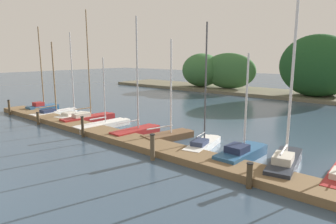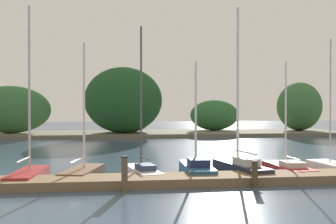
{
  "view_description": "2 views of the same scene",
  "coord_description": "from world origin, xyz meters",
  "px_view_note": "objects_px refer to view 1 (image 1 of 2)",
  "views": [
    {
      "loc": [
        13.0,
        -1.07,
        5.15
      ],
      "look_at": [
        0.99,
        12.89,
        1.61
      ],
      "focal_mm": 31.94,
      "sensor_mm": 36.0,
      "label": 1
    },
    {
      "loc": [
        3.06,
        -5.01,
        3.13
      ],
      "look_at": [
        5.11,
        11.28,
        2.93
      ],
      "focal_mm": 40.92,
      "sensor_mm": 36.0,
      "label": 2
    }
  ],
  "objects_px": {
    "sailboat_4": "(104,124)",
    "mooring_piling_3": "(152,147)",
    "sailboat_1": "(54,112)",
    "sailboat_2": "(73,115)",
    "mooring_piling_0": "(9,107)",
    "mooring_piling_4": "(249,175)",
    "sailboat_9": "(285,159)",
    "mooring_piling_1": "(38,118)",
    "sailboat_5": "(137,130)",
    "sailboat_6": "(170,134)",
    "sailboat_7": "(203,143)",
    "mooring_piling_2": "(83,127)",
    "sailboat_3": "(89,117)",
    "sailboat_8": "(242,153)",
    "sailboat_0": "(43,106)"
  },
  "relations": [
    {
      "from": "sailboat_4",
      "to": "mooring_piling_3",
      "type": "relative_size",
      "value": 3.7
    },
    {
      "from": "sailboat_1",
      "to": "sailboat_2",
      "type": "distance_m",
      "value": 2.28
    },
    {
      "from": "sailboat_4",
      "to": "mooring_piling_0",
      "type": "relative_size",
      "value": 3.77
    },
    {
      "from": "sailboat_1",
      "to": "mooring_piling_4",
      "type": "distance_m",
      "value": 19.14
    },
    {
      "from": "mooring_piling_3",
      "to": "mooring_piling_4",
      "type": "height_order",
      "value": "mooring_piling_3"
    },
    {
      "from": "sailboat_9",
      "to": "mooring_piling_1",
      "type": "xyz_separation_m",
      "value": [
        -17.22,
        -3.12,
        0.03
      ]
    },
    {
      "from": "sailboat_2",
      "to": "sailboat_5",
      "type": "distance_m",
      "value": 7.7
    },
    {
      "from": "sailboat_6",
      "to": "mooring_piling_1",
      "type": "height_order",
      "value": "sailboat_6"
    },
    {
      "from": "sailboat_2",
      "to": "sailboat_9",
      "type": "relative_size",
      "value": 0.88
    },
    {
      "from": "mooring_piling_1",
      "to": "mooring_piling_4",
      "type": "height_order",
      "value": "mooring_piling_4"
    },
    {
      "from": "sailboat_5",
      "to": "mooring_piling_0",
      "type": "bearing_deg",
      "value": 104.47
    },
    {
      "from": "sailboat_7",
      "to": "sailboat_9",
      "type": "relative_size",
      "value": 0.87
    },
    {
      "from": "sailboat_6",
      "to": "mooring_piling_2",
      "type": "relative_size",
      "value": 4.49
    },
    {
      "from": "sailboat_1",
      "to": "mooring_piling_3",
      "type": "relative_size",
      "value": 4.63
    },
    {
      "from": "sailboat_3",
      "to": "sailboat_1",
      "type": "bearing_deg",
      "value": 102.17
    },
    {
      "from": "sailboat_2",
      "to": "mooring_piling_2",
      "type": "distance_m",
      "value": 6.13
    },
    {
      "from": "sailboat_9",
      "to": "sailboat_8",
      "type": "bearing_deg",
      "value": 82.6
    },
    {
      "from": "sailboat_8",
      "to": "mooring_piling_4",
      "type": "xyz_separation_m",
      "value": [
        1.74,
        -2.84,
        0.18
      ]
    },
    {
      "from": "sailboat_9",
      "to": "sailboat_2",
      "type": "bearing_deg",
      "value": 80.26
    },
    {
      "from": "sailboat_9",
      "to": "mooring_piling_4",
      "type": "bearing_deg",
      "value": 163.0
    },
    {
      "from": "mooring_piling_4",
      "to": "sailboat_1",
      "type": "bearing_deg",
      "value": 173.09
    },
    {
      "from": "sailboat_1",
      "to": "sailboat_5",
      "type": "bearing_deg",
      "value": -92.53
    },
    {
      "from": "sailboat_0",
      "to": "sailboat_6",
      "type": "height_order",
      "value": "sailboat_0"
    },
    {
      "from": "sailboat_7",
      "to": "mooring_piling_2",
      "type": "distance_m",
      "value": 7.71
    },
    {
      "from": "sailboat_3",
      "to": "sailboat_4",
      "type": "bearing_deg",
      "value": -94.51
    },
    {
      "from": "sailboat_3",
      "to": "mooring_piling_0",
      "type": "bearing_deg",
      "value": 115.78
    },
    {
      "from": "sailboat_2",
      "to": "mooring_piling_4",
      "type": "xyz_separation_m",
      "value": [
        16.76,
        -2.71,
        0.22
      ]
    },
    {
      "from": "sailboat_0",
      "to": "sailboat_9",
      "type": "bearing_deg",
      "value": -88.87
    },
    {
      "from": "sailboat_6",
      "to": "mooring_piling_3",
      "type": "bearing_deg",
      "value": -138.69
    },
    {
      "from": "sailboat_3",
      "to": "sailboat_4",
      "type": "height_order",
      "value": "sailboat_3"
    },
    {
      "from": "sailboat_0",
      "to": "sailboat_2",
      "type": "height_order",
      "value": "sailboat_0"
    },
    {
      "from": "mooring_piling_1",
      "to": "mooring_piling_3",
      "type": "bearing_deg",
      "value": -0.07
    },
    {
      "from": "sailboat_0",
      "to": "mooring_piling_3",
      "type": "height_order",
      "value": "sailboat_0"
    },
    {
      "from": "sailboat_2",
      "to": "mooring_piling_0",
      "type": "bearing_deg",
      "value": 104.69
    },
    {
      "from": "sailboat_3",
      "to": "mooring_piling_0",
      "type": "relative_size",
      "value": 6.39
    },
    {
      "from": "sailboat_9",
      "to": "mooring_piling_0",
      "type": "height_order",
      "value": "sailboat_9"
    },
    {
      "from": "sailboat_2",
      "to": "sailboat_4",
      "type": "distance_m",
      "value": 4.45
    },
    {
      "from": "sailboat_3",
      "to": "mooring_piling_1",
      "type": "xyz_separation_m",
      "value": [
        -2.11,
        -3.01,
        0.1
      ]
    },
    {
      "from": "sailboat_5",
      "to": "sailboat_2",
      "type": "bearing_deg",
      "value": 92.4
    },
    {
      "from": "sailboat_7",
      "to": "mooring_piling_1",
      "type": "relative_size",
      "value": 7.27
    },
    {
      "from": "sailboat_4",
      "to": "mooring_piling_2",
      "type": "distance_m",
      "value": 2.7
    },
    {
      "from": "sailboat_9",
      "to": "mooring_piling_2",
      "type": "relative_size",
      "value": 5.79
    },
    {
      "from": "sailboat_2",
      "to": "mooring_piling_4",
      "type": "relative_size",
      "value": 6.56
    },
    {
      "from": "sailboat_4",
      "to": "sailboat_8",
      "type": "xyz_separation_m",
      "value": [
        10.58,
        0.41,
        0.12
      ]
    },
    {
      "from": "sailboat_7",
      "to": "sailboat_0",
      "type": "bearing_deg",
      "value": 78.41
    },
    {
      "from": "mooring_piling_2",
      "to": "mooring_piling_4",
      "type": "xyz_separation_m",
      "value": [
        11.28,
        0.02,
        -0.15
      ]
    },
    {
      "from": "sailboat_1",
      "to": "mooring_piling_1",
      "type": "height_order",
      "value": "sailboat_1"
    },
    {
      "from": "sailboat_4",
      "to": "sailboat_7",
      "type": "relative_size",
      "value": 0.73
    },
    {
      "from": "sailboat_7",
      "to": "sailboat_1",
      "type": "bearing_deg",
      "value": 80.27
    },
    {
      "from": "sailboat_7",
      "to": "mooring_piling_3",
      "type": "xyz_separation_m",
      "value": [
        -0.83,
        -3.21,
        0.34
      ]
    }
  ]
}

